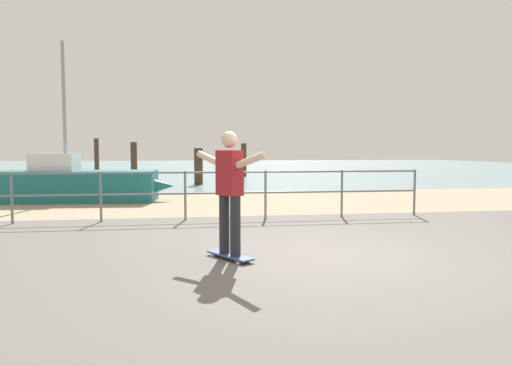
{
  "coord_description": "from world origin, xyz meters",
  "views": [
    {
      "loc": [
        -1.86,
        -6.12,
        1.49
      ],
      "look_at": [
        -0.65,
        2.0,
        0.9
      ],
      "focal_mm": 32.4,
      "sensor_mm": 36.0,
      "label": 1
    }
  ],
  "objects": [
    {
      "name": "skateboarder",
      "position": [
        -1.31,
        -0.01,
        1.02
      ],
      "size": [
        0.85,
        1.27,
        1.65
      ],
      "color": "#26262B",
      "rests_on": "skateboard"
    },
    {
      "name": "sea_surface",
      "position": [
        0.0,
        35.0,
        0.0
      ],
      "size": [
        72.0,
        50.0,
        0.04
      ],
      "primitive_type": "cube",
      "color": "#75939E",
      "rests_on": "ground"
    },
    {
      "name": "railing_fence",
      "position": [
        -1.92,
        3.6,
        0.7
      ],
      "size": [
        10.28,
        0.05,
        1.05
      ],
      "color": "slate",
      "rests_on": "ground"
    },
    {
      "name": "sailboat",
      "position": [
        -4.83,
        7.61,
        0.52
      ],
      "size": [
        5.01,
        1.7,
        4.53
      ],
      "color": "#19666B",
      "rests_on": "ground"
    },
    {
      "name": "skateboard",
      "position": [
        -1.31,
        -0.01,
        0.07
      ],
      "size": [
        0.6,
        0.78,
        0.08
      ],
      "color": "#334C8C",
      "rests_on": "ground"
    },
    {
      "name": "groyne_post_3",
      "position": [
        1.26,
        19.63,
        0.93
      ],
      "size": [
        0.3,
        0.3,
        1.87
      ],
      "primitive_type": "cylinder",
      "color": "#422D1E",
      "rests_on": "ground"
    },
    {
      "name": "beach_strip",
      "position": [
        0.0,
        7.0,
        0.0
      ],
      "size": [
        24.0,
        6.0,
        0.04
      ],
      "primitive_type": "cube",
      "color": "tan",
      "rests_on": "ground"
    },
    {
      "name": "groyne_post_1",
      "position": [
        -4.07,
        13.63,
        0.91
      ],
      "size": [
        0.26,
        0.26,
        1.82
      ],
      "primitive_type": "cylinder",
      "color": "#422D1E",
      "rests_on": "ground"
    },
    {
      "name": "ground_plane",
      "position": [
        0.0,
        -1.0,
        0.0
      ],
      "size": [
        24.0,
        10.0,
        0.04
      ],
      "primitive_type": "cube",
      "color": "#605B56",
      "rests_on": "ground"
    },
    {
      "name": "groyne_post_0",
      "position": [
        -6.74,
        19.91,
        1.06
      ],
      "size": [
        0.25,
        0.25,
        2.12
      ],
      "primitive_type": "cylinder",
      "color": "#422D1E",
      "rests_on": "ground"
    },
    {
      "name": "groyne_post_2",
      "position": [
        -1.41,
        13.76,
        0.79
      ],
      "size": [
        0.37,
        0.37,
        1.57
      ],
      "primitive_type": "cylinder",
      "color": "#422D1E",
      "rests_on": "ground"
    }
  ]
}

